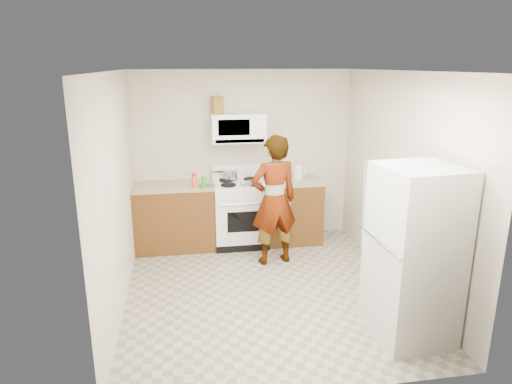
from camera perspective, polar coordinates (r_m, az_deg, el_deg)
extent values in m
plane|color=gray|center=(5.51, 1.18, -12.08)|extent=(3.60, 3.60, 0.00)
cube|color=beige|center=(6.77, -1.56, 4.48)|extent=(3.20, 0.02, 2.50)
cube|color=beige|center=(5.56, 17.57, 1.24)|extent=(0.02, 3.60, 2.50)
cube|color=brown|center=(6.63, -10.09, -3.18)|extent=(1.12, 0.62, 0.90)
cube|color=tan|center=(6.50, -10.29, 0.72)|extent=(1.14, 0.64, 0.03)
cube|color=brown|center=(6.82, 4.52, -2.45)|extent=(0.80, 0.62, 0.90)
cube|color=tan|center=(6.69, 4.60, 1.36)|extent=(0.82, 0.64, 0.03)
cube|color=white|center=(6.66, -1.98, -2.84)|extent=(0.76, 0.65, 0.90)
cube|color=white|center=(6.53, -2.02, 1.03)|extent=(0.76, 0.62, 0.03)
cube|color=white|center=(6.78, -2.35, 2.58)|extent=(0.76, 0.08, 0.20)
cube|color=white|center=(6.51, -2.25, 8.03)|extent=(0.76, 0.38, 0.40)
imported|color=tan|center=(5.93, 2.26, -1.06)|extent=(0.69, 0.52, 1.72)
cube|color=beige|center=(4.55, 19.12, -7.44)|extent=(0.76, 0.76, 1.70)
cylinder|color=silver|center=(6.76, 5.31, 2.45)|extent=(0.20, 0.20, 0.18)
cube|color=brown|center=(6.46, -4.86, 10.78)|extent=(0.17, 0.17, 0.24)
cylinder|color=#B6B7BB|center=(6.67, -3.30, 2.25)|extent=(0.24, 0.24, 0.13)
cube|color=silver|center=(6.39, -0.79, 1.09)|extent=(0.27, 0.20, 0.05)
cylinder|color=red|center=(6.30, -7.76, 1.50)|extent=(0.08, 0.08, 0.20)
cylinder|color=#FD601C|center=(6.30, -7.73, 1.27)|extent=(0.06, 0.06, 0.16)
cylinder|color=#28921A|center=(6.23, -6.57, 1.23)|extent=(0.07, 0.07, 0.17)
cylinder|color=silver|center=(6.38, -6.16, 0.84)|extent=(0.30, 0.30, 0.01)
cylinder|color=silver|center=(6.40, 13.28, -1.86)|extent=(0.17, 0.27, 1.35)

